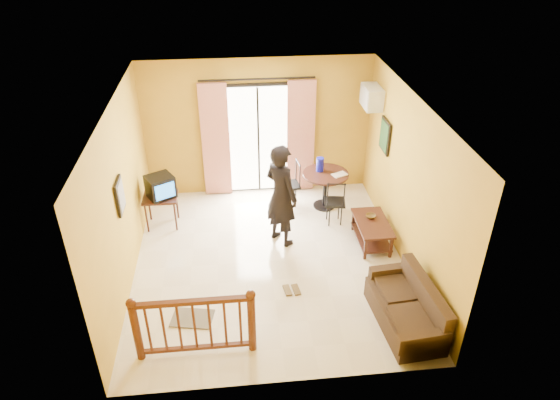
{
  "coord_description": "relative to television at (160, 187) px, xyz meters",
  "views": [
    {
      "loc": [
        -0.53,
        -6.73,
        5.29
      ],
      "look_at": [
        0.2,
        0.2,
        1.09
      ],
      "focal_mm": 32.0,
      "sensor_mm": 36.0,
      "label": 1
    }
  ],
  "objects": [
    {
      "name": "dining_table",
      "position": [
        3.11,
        0.34,
        -0.24
      ],
      "size": [
        0.9,
        0.9,
        0.75
      ],
      "color": "black",
      "rests_on": "ground"
    },
    {
      "name": "doormat",
      "position": [
        0.62,
        -2.57,
        -0.82
      ],
      "size": [
        0.67,
        0.51,
        0.02
      ],
      "primitive_type": "cube",
      "rotation": [
        0.0,
        0.0,
        -0.19
      ],
      "color": "#5E584B",
      "rests_on": "ground"
    },
    {
      "name": "air_conditioner",
      "position": [
        3.96,
        0.63,
        1.32
      ],
      "size": [
        0.31,
        0.6,
        0.4
      ],
      "color": "white",
      "rests_on": "room_shell"
    },
    {
      "name": "room_shell",
      "position": [
        1.87,
        -1.32,
        0.87
      ],
      "size": [
        5.0,
        5.0,
        5.0
      ],
      "color": "white",
      "rests_on": "ground"
    },
    {
      "name": "sandals",
      "position": [
        2.15,
        -2.11,
        -0.81
      ],
      "size": [
        0.27,
        0.26,
        0.03
      ],
      "color": "brown",
      "rests_on": "ground"
    },
    {
      "name": "stair_balustrade",
      "position": [
        0.72,
        -3.22,
        -0.27
      ],
      "size": [
        1.63,
        0.13,
        1.04
      ],
      "color": "#471E0F",
      "rests_on": "ground"
    },
    {
      "name": "standing_person",
      "position": [
        2.13,
        -0.73,
        0.11
      ],
      "size": [
        0.78,
        0.82,
        1.88
      ],
      "primitive_type": "imported",
      "rotation": [
        0.0,
        0.0,
        2.24
      ],
      "color": "black",
      "rests_on": "ground"
    },
    {
      "name": "serving_tray",
      "position": [
        3.36,
        0.24,
        -0.07
      ],
      "size": [
        0.33,
        0.28,
        0.02
      ],
      "primitive_type": "cube",
      "rotation": [
        0.0,
        0.0,
        0.41
      ],
      "color": "beige",
      "rests_on": "dining_table"
    },
    {
      "name": "picture_left",
      "position": [
        -0.35,
        -1.52,
        0.72
      ],
      "size": [
        0.05,
        0.42,
        0.52
      ],
      "color": "black",
      "rests_on": "room_shell"
    },
    {
      "name": "water_jug",
      "position": [
        3.02,
        0.46,
        0.06
      ],
      "size": [
        0.15,
        0.15,
        0.28
      ],
      "primitive_type": "cylinder",
      "color": "#1214AC",
      "rests_on": "dining_table"
    },
    {
      "name": "sofa",
      "position": [
        3.72,
        -2.98,
        -0.56
      ],
      "size": [
        0.82,
        1.58,
        0.73
      ],
      "rotation": [
        0.0,
        0.0,
        0.08
      ],
      "color": "#332213",
      "rests_on": "ground"
    },
    {
      "name": "dining_chairs",
      "position": [
        2.81,
        0.11,
        -0.83
      ],
      "size": [
        1.22,
        1.19,
        0.95
      ],
      "color": "black",
      "rests_on": "ground"
    },
    {
      "name": "coffee_table",
      "position": [
        3.72,
        -0.98,
        -0.53
      ],
      "size": [
        0.56,
        1.0,
        0.44
      ],
      "color": "black",
      "rests_on": "ground"
    },
    {
      "name": "ground",
      "position": [
        1.87,
        -1.32,
        -0.83
      ],
      "size": [
        5.0,
        5.0,
        0.0
      ],
      "primitive_type": "plane",
      "color": "beige",
      "rests_on": "ground"
    },
    {
      "name": "television",
      "position": [
        0.0,
        0.0,
        0.0
      ],
      "size": [
        0.6,
        0.58,
        0.41
      ],
      "rotation": [
        0.0,
        0.0,
        0.51
      ],
      "color": "black",
      "rests_on": "tv_table"
    },
    {
      "name": "balcony_door",
      "position": [
        1.87,
        1.11,
        0.36
      ],
      "size": [
        2.25,
        0.14,
        2.46
      ],
      "color": "black",
      "rests_on": "ground"
    },
    {
      "name": "tv_table",
      "position": [
        -0.03,
        0.0,
        -0.28
      ],
      "size": [
        0.62,
        0.52,
        0.62
      ],
      "color": "black",
      "rests_on": "ground"
    },
    {
      "name": "botanical_print",
      "position": [
        4.08,
        -0.02,
        0.82
      ],
      "size": [
        0.05,
        0.5,
        0.6
      ],
      "color": "black",
      "rests_on": "room_shell"
    },
    {
      "name": "bowl",
      "position": [
        3.72,
        -0.83,
        -0.36
      ],
      "size": [
        0.22,
        0.22,
        0.06
      ],
      "primitive_type": "imported",
      "rotation": [
        0.0,
        0.0,
        -0.29
      ],
      "color": "brown",
      "rests_on": "coffee_table"
    }
  ]
}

